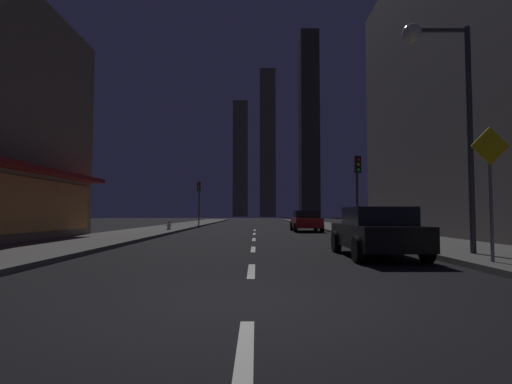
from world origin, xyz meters
TOP-DOWN VIEW (x-y plane):
  - ground_plane at (0.00, 32.00)m, footprint 78.00×136.00m
  - sidewalk_right at (7.00, 32.00)m, footprint 4.00×76.00m
  - sidewalk_left at (-7.00, 32.00)m, footprint 4.00×76.00m
  - lane_marking_center at (0.00, 11.00)m, footprint 0.16×28.20m
  - skyscraper_distant_tall at (-5.77, 144.38)m, footprint 5.49×7.29m
  - skyscraper_distant_mid at (4.11, 134.03)m, footprint 5.49×8.71m
  - skyscraper_distant_short at (16.86, 119.24)m, footprint 5.75×8.39m
  - car_parked_near at (3.60, 6.00)m, footprint 1.98×4.24m
  - car_parked_far at (3.60, 22.28)m, footprint 1.98×4.24m
  - fire_hydrant_far_left at (-5.90, 21.89)m, footprint 0.42×0.30m
  - traffic_light_near_right at (5.50, 15.48)m, footprint 0.32×0.48m
  - traffic_light_far_left at (-5.50, 33.36)m, footprint 0.32×0.48m
  - street_lamp_right at (5.38, 5.62)m, footprint 1.96×0.56m
  - pedestrian_crossing_sign at (5.60, 3.69)m, footprint 0.91×0.08m

SIDE VIEW (x-z plane):
  - ground_plane at x=0.00m, z-range -0.10..0.00m
  - lane_marking_center at x=0.00m, z-range 0.00..0.01m
  - sidewalk_right at x=7.00m, z-range 0.00..0.15m
  - sidewalk_left at x=-7.00m, z-range 0.00..0.15m
  - fire_hydrant_far_left at x=-5.90m, z-range 0.13..0.78m
  - car_parked_near at x=3.60m, z-range 0.02..1.47m
  - car_parked_far at x=3.60m, z-range 0.02..1.47m
  - pedestrian_crossing_sign at x=5.60m, z-range 0.44..3.59m
  - traffic_light_near_right at x=5.50m, z-range 1.09..5.29m
  - traffic_light_far_left at x=-5.50m, z-range 1.09..5.29m
  - street_lamp_right at x=5.38m, z-range 1.78..8.36m
  - skyscraper_distant_tall at x=-5.77m, z-range 0.00..43.30m
  - skyscraper_distant_mid at x=4.11m, z-range 0.00..51.45m
  - skyscraper_distant_short at x=16.86m, z-range 0.00..58.54m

